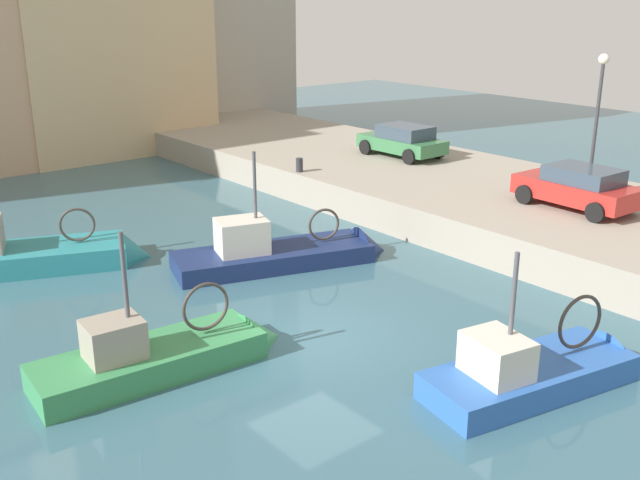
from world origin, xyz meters
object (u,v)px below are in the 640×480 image
object	(u,v)px
quay_streetlamp	(599,102)
fishing_boat_navy	(286,260)
fishing_boat_teal	(34,264)
parked_car_green	(403,140)
fishing_boat_green	(166,364)
parked_car_red	(578,187)
fishing_boat_blue	(541,380)
mooring_bollard_mid	(299,165)

from	to	relation	value
quay_streetlamp	fishing_boat_navy	bearing A→B (deg)	160.02
fishing_boat_teal	fishing_boat_navy	bearing A→B (deg)	-36.56
parked_car_green	quay_streetlamp	bearing A→B (deg)	-87.15
fishing_boat_teal	fishing_boat_green	bearing A→B (deg)	-89.75
fishing_boat_teal	parked_car_red	xyz separation A→B (m)	(14.72, -9.01, 1.79)
fishing_boat_teal	fishing_boat_blue	bearing A→B (deg)	-67.17
fishing_boat_teal	quay_streetlamp	distance (m)	19.03
fishing_boat_navy	fishing_boat_teal	bearing A→B (deg)	143.44
fishing_boat_blue	fishing_boat_teal	distance (m)	15.10
fishing_boat_teal	parked_car_green	xyz separation A→B (m)	(16.12, 0.33, 1.77)
parked_car_red	fishing_boat_green	bearing A→B (deg)	176.89
fishing_boat_green	fishing_boat_navy	bearing A→B (deg)	31.16
fishing_boat_blue	fishing_boat_navy	bearing A→B (deg)	88.42
fishing_boat_blue	fishing_boat_teal	world-z (taller)	fishing_boat_teal
fishing_boat_green	parked_car_green	bearing A→B (deg)	27.99
fishing_boat_navy	parked_car_green	distance (m)	11.26
fishing_boat_teal	parked_car_green	bearing A→B (deg)	1.17
fishing_boat_teal	mooring_bollard_mid	bearing A→B (deg)	4.67
fishing_boat_blue	mooring_bollard_mid	distance (m)	15.70
fishing_boat_teal	mooring_bollard_mid	xyz separation A→B (m)	(10.90, 0.89, 1.34)
fishing_boat_blue	parked_car_green	distance (m)	17.65
fishing_boat_teal	fishing_boat_navy	xyz separation A→B (m)	(6.12, -4.54, -0.00)
fishing_boat_navy	quay_streetlamp	size ratio (longest dim) A/B	1.45
fishing_boat_blue	parked_car_green	xyz separation A→B (m)	(10.26, 14.25, 1.78)
parked_car_red	mooring_bollard_mid	bearing A→B (deg)	111.08
fishing_boat_teal	quay_streetlamp	bearing A→B (deg)	-26.72
parked_car_green	fishing_boat_navy	bearing A→B (deg)	-154.04
fishing_boat_blue	parked_car_red	world-z (taller)	fishing_boat_blue
parked_car_red	fishing_boat_navy	bearing A→B (deg)	152.49
fishing_boat_teal	mooring_bollard_mid	world-z (taller)	fishing_boat_teal
fishing_boat_navy	parked_car_red	size ratio (longest dim) A/B	1.75
quay_streetlamp	fishing_boat_green	bearing A→B (deg)	179.61
parked_car_red	parked_car_green	world-z (taller)	parked_car_red
fishing_boat_green	fishing_boat_teal	bearing A→B (deg)	90.25
fishing_boat_green	fishing_boat_navy	world-z (taller)	fishing_boat_navy
parked_car_green	fishing_boat_teal	bearing A→B (deg)	-178.83
parked_car_red	mooring_bollard_mid	distance (m)	10.62
fishing_boat_navy	quay_streetlamp	bearing A→B (deg)	-19.98
fishing_boat_blue	mooring_bollard_mid	bearing A→B (deg)	71.21
parked_car_red	fishing_boat_blue	bearing A→B (deg)	-151.01
mooring_bollard_mid	fishing_boat_blue	bearing A→B (deg)	-108.79
parked_car_green	quay_streetlamp	world-z (taller)	quay_streetlamp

